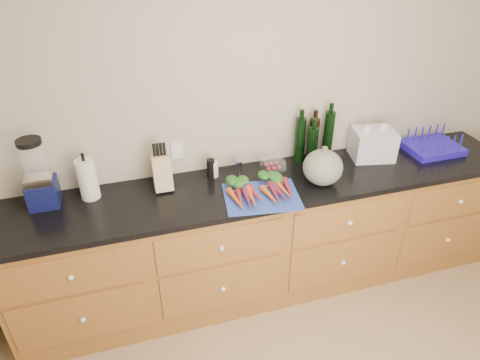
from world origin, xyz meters
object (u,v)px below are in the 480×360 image
object	(u,v)px
tomato_box	(273,164)
dish_rack	(432,146)
cutting_board	(261,197)
carrots	(259,189)
paper_towel	(88,179)
knife_block	(162,172)
squash	(323,167)
blender_appliance	(39,177)

from	to	relation	value
tomato_box	dish_rack	xyz separation A→B (m)	(1.28, -0.09, 0.00)
cutting_board	carrots	xyz separation A→B (m)	(0.00, 0.05, 0.03)
dish_rack	tomato_box	bearing A→B (deg)	175.98
cutting_board	paper_towel	world-z (taller)	paper_towel
paper_towel	cutting_board	bearing A→B (deg)	-16.84
carrots	knife_block	bearing A→B (deg)	156.91
cutting_board	squash	size ratio (longest dim) A/B	1.79
carrots	paper_towel	bearing A→B (deg)	165.57
knife_block	dish_rack	world-z (taller)	knife_block
squash	blender_appliance	xyz separation A→B (m)	(-1.78, 0.26, 0.08)
squash	tomato_box	world-z (taller)	squash
squash	dish_rack	size ratio (longest dim) A/B	0.66
cutting_board	knife_block	world-z (taller)	knife_block
squash	blender_appliance	size ratio (longest dim) A/B	0.59
tomato_box	blender_appliance	bearing A→B (deg)	-179.53
carrots	dish_rack	size ratio (longest dim) A/B	1.05
knife_block	dish_rack	distance (m)	2.07
tomato_box	dish_rack	world-z (taller)	dish_rack
carrots	tomato_box	bearing A→B (deg)	54.92
dish_rack	cutting_board	bearing A→B (deg)	-170.77
blender_appliance	knife_block	world-z (taller)	blender_appliance
cutting_board	blender_appliance	xyz separation A→B (m)	(-1.33, 0.32, 0.19)
tomato_box	dish_rack	bearing A→B (deg)	-4.02
knife_block	squash	bearing A→B (deg)	-13.25
cutting_board	dish_rack	bearing A→B (deg)	9.23
dish_rack	squash	bearing A→B (deg)	-169.78
carrots	tomato_box	world-z (taller)	carrots
paper_towel	squash	bearing A→B (deg)	-9.98
blender_appliance	paper_towel	xyz separation A→B (m)	(0.27, 0.00, -0.06)
blender_appliance	cutting_board	bearing A→B (deg)	-13.41
blender_appliance	paper_towel	size ratio (longest dim) A/B	1.67
cutting_board	knife_block	size ratio (longest dim) A/B	2.02
knife_block	carrots	bearing A→B (deg)	-23.09
knife_block	tomato_box	distance (m)	0.79
cutting_board	carrots	distance (m)	0.06
squash	knife_block	world-z (taller)	squash
cutting_board	blender_appliance	size ratio (longest dim) A/B	1.06
carrots	blender_appliance	bearing A→B (deg)	168.56
paper_towel	dish_rack	bearing A→B (deg)	-1.81
knife_block	tomato_box	world-z (taller)	knife_block
squash	dish_rack	bearing A→B (deg)	10.22
carrots	tomato_box	xyz separation A→B (m)	(0.20, 0.28, -0.00)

